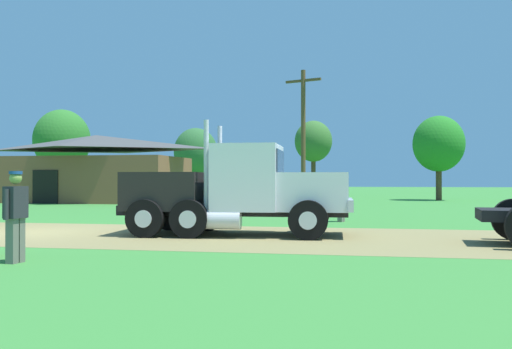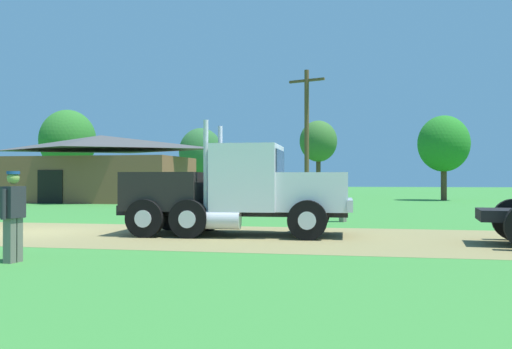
# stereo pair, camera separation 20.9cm
# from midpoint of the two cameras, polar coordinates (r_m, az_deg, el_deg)

# --- Properties ---
(ground_plane) EXTENTS (200.00, 200.00, 0.00)m
(ground_plane) POSITION_cam_midpoint_polar(r_m,az_deg,el_deg) (18.70, -21.40, -5.41)
(ground_plane) COLOR #398134
(dirt_track) EXTENTS (120.00, 6.84, 0.01)m
(dirt_track) POSITION_cam_midpoint_polar(r_m,az_deg,el_deg) (18.70, -21.40, -5.40)
(dirt_track) COLOR olive
(dirt_track) RESTS_ON ground_plane
(truck_foreground_white) EXTENTS (6.80, 2.99, 3.27)m
(truck_foreground_white) POSITION_cam_midpoint_polar(r_m,az_deg,el_deg) (16.74, -2.31, -1.67)
(truck_foreground_white) COLOR black
(truck_foreground_white) RESTS_ON ground_plane
(visitor_walking_mid) EXTENTS (0.30, 0.63, 1.78)m
(visitor_walking_mid) POSITION_cam_midpoint_polar(r_m,az_deg,el_deg) (12.14, -23.23, -3.48)
(visitor_walking_mid) COLOR #2D2D33
(visitor_walking_mid) RESTS_ON ground_plane
(visitor_far_side) EXTENTS (0.37, 0.58, 1.56)m
(visitor_far_side) POSITION_cam_midpoint_polar(r_m,az_deg,el_deg) (22.00, 8.18, -2.50)
(visitor_far_side) COLOR #2D2D33
(visitor_far_side) RESTS_ON ground_plane
(shed_building) EXTENTS (12.58, 7.48, 4.72)m
(shed_building) POSITION_cam_midpoint_polar(r_m,az_deg,el_deg) (42.20, -15.75, 0.47)
(shed_building) COLOR brown
(shed_building) RESTS_ON ground_plane
(utility_pole_near) EXTENTS (2.11, 0.90, 7.82)m
(utility_pole_near) POSITION_cam_midpoint_polar(r_m,az_deg,el_deg) (32.79, 4.53, 4.00)
(utility_pole_near) COLOR brown
(utility_pole_near) RESTS_ON ground_plane
(tree_left) EXTENTS (5.56, 5.56, 8.52)m
(tree_left) POSITION_cam_midpoint_polar(r_m,az_deg,el_deg) (60.35, -18.81, 3.23)
(tree_left) COLOR #513823
(tree_left) RESTS_ON ground_plane
(tree_mid) EXTENTS (4.59, 4.59, 6.96)m
(tree_mid) POSITION_cam_midpoint_polar(r_m,az_deg,el_deg) (60.61, -6.11, 2.22)
(tree_mid) COLOR #513823
(tree_mid) RESTS_ON ground_plane
(tree_right) EXTENTS (3.60, 3.60, 7.22)m
(tree_right) POSITION_cam_midpoint_polar(r_m,az_deg,el_deg) (55.54, 5.61, 3.26)
(tree_right) COLOR #513823
(tree_right) RESTS_ON ground_plane
(tree_far_right) EXTENTS (3.84, 3.84, 6.39)m
(tree_far_right) POSITION_cam_midpoint_polar(r_m,az_deg,el_deg) (45.45, 17.56, 2.90)
(tree_far_right) COLOR #513823
(tree_far_right) RESTS_ON ground_plane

